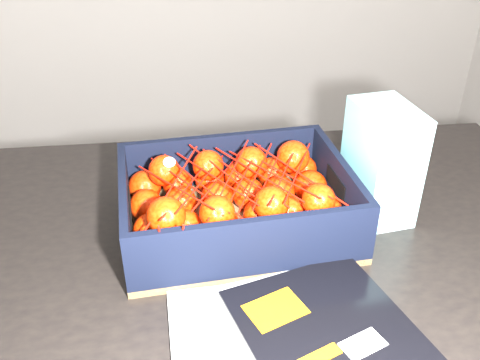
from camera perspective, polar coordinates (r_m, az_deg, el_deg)
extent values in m
cube|color=black|center=(0.85, -0.08, -8.77)|extent=(1.26, 0.90, 0.04)
cylinder|color=black|center=(1.52, 18.10, -8.01)|extent=(0.06, 0.06, 0.71)
cube|color=#B4B5B1|center=(0.69, 5.07, -18.13)|extent=(0.24, 0.30, 0.01)
cube|color=black|center=(0.70, 10.43, -16.78)|extent=(0.26, 0.32, 0.01)
cube|color=orange|center=(0.73, 3.82, -13.63)|extent=(0.09, 0.08, 0.00)
cube|color=white|center=(0.70, 13.03, -16.75)|extent=(0.06, 0.05, 0.00)
cube|color=olive|center=(0.89, -0.39, -4.71)|extent=(0.36, 0.27, 0.01)
cube|color=black|center=(0.97, -1.91, 2.02)|extent=(0.36, 0.01, 0.11)
cube|color=black|center=(0.76, 1.54, -7.53)|extent=(0.36, 0.01, 0.11)
cube|color=black|center=(0.85, -12.09, -3.45)|extent=(0.01, 0.25, 0.11)
cube|color=black|center=(0.91, 10.55, -0.88)|extent=(0.01, 0.25, 0.11)
sphere|color=red|center=(0.78, -9.38, -7.93)|extent=(0.05, 0.05, 0.05)
sphere|color=red|center=(0.83, -9.62, -5.35)|extent=(0.05, 0.05, 0.05)
sphere|color=red|center=(0.89, -10.01, -2.68)|extent=(0.05, 0.05, 0.05)
sphere|color=red|center=(0.94, -10.16, -0.70)|extent=(0.06, 0.06, 0.06)
sphere|color=red|center=(0.78, -5.36, -7.66)|extent=(0.05, 0.05, 0.05)
sphere|color=red|center=(0.83, -5.92, -4.96)|extent=(0.05, 0.05, 0.05)
sphere|color=red|center=(0.89, -6.40, -2.47)|extent=(0.05, 0.05, 0.05)
sphere|color=red|center=(0.94, -6.73, -0.30)|extent=(0.05, 0.05, 0.05)
sphere|color=red|center=(0.79, -1.01, -7.03)|extent=(0.05, 0.05, 0.05)
sphere|color=red|center=(0.84, -2.01, -4.48)|extent=(0.05, 0.05, 0.05)
sphere|color=red|center=(0.89, -2.46, -1.88)|extent=(0.05, 0.05, 0.05)
sphere|color=red|center=(0.94, -3.25, 0.05)|extent=(0.05, 0.05, 0.05)
sphere|color=red|center=(0.80, 3.17, -6.59)|extent=(0.05, 0.05, 0.05)
sphere|color=red|center=(0.85, 2.13, -3.79)|extent=(0.05, 0.05, 0.05)
sphere|color=red|center=(0.90, 0.88, -1.48)|extent=(0.06, 0.06, 0.06)
sphere|color=red|center=(0.95, 0.02, 0.36)|extent=(0.06, 0.06, 0.06)
sphere|color=red|center=(0.81, 6.80, -6.02)|extent=(0.06, 0.06, 0.06)
sphere|color=red|center=(0.86, 5.41, -3.41)|extent=(0.05, 0.05, 0.05)
sphere|color=red|center=(0.91, 4.23, -1.22)|extent=(0.05, 0.05, 0.05)
sphere|color=red|center=(0.97, 3.40, 0.82)|extent=(0.06, 0.06, 0.06)
sphere|color=red|center=(0.83, 10.55, -5.38)|extent=(0.05, 0.05, 0.05)
sphere|color=red|center=(0.88, 9.01, -3.15)|extent=(0.06, 0.06, 0.06)
sphere|color=red|center=(0.93, 7.55, -0.71)|extent=(0.06, 0.06, 0.06)
sphere|color=red|center=(0.98, 6.71, 1.14)|extent=(0.05, 0.05, 0.05)
sphere|color=red|center=(0.78, -7.93, -3.86)|extent=(0.06, 0.06, 0.06)
sphere|color=red|center=(0.89, -8.13, 1.00)|extent=(0.05, 0.05, 0.05)
sphere|color=red|center=(0.78, -2.45, -3.54)|extent=(0.05, 0.05, 0.05)
sphere|color=red|center=(0.90, -3.43, 1.58)|extent=(0.05, 0.05, 0.05)
sphere|color=red|center=(0.80, 3.39, -2.53)|extent=(0.05, 0.05, 0.05)
sphere|color=red|center=(0.91, 1.20, 1.90)|extent=(0.06, 0.06, 0.06)
sphere|color=red|center=(0.82, 8.42, -2.12)|extent=(0.05, 0.05, 0.05)
sphere|color=red|center=(0.93, 5.70, 2.47)|extent=(0.06, 0.06, 0.06)
cylinder|color=red|center=(0.82, -7.12, -0.65)|extent=(0.10, 0.19, 0.03)
cylinder|color=red|center=(0.83, -5.65, -0.39)|extent=(0.10, 0.19, 0.00)
cylinder|color=red|center=(0.83, -4.06, -0.59)|extent=(0.10, 0.19, 0.02)
cylinder|color=red|center=(0.84, -2.70, 0.28)|extent=(0.10, 0.19, 0.01)
cylinder|color=red|center=(0.85, -1.27, 0.48)|extent=(0.10, 0.19, 0.03)
cylinder|color=red|center=(0.84, 0.33, 0.39)|extent=(0.10, 0.19, 0.01)
cylinder|color=red|center=(0.84, 1.81, 0.75)|extent=(0.10, 0.19, 0.00)
cylinder|color=red|center=(0.84, 3.40, 0.75)|extent=(0.10, 0.19, 0.01)
cylinder|color=red|center=(0.85, 4.69, 0.78)|extent=(0.10, 0.19, 0.01)
cylinder|color=red|center=(0.85, 6.24, 0.80)|extent=(0.10, 0.19, 0.02)
cylinder|color=red|center=(0.83, -7.15, -0.50)|extent=(0.10, 0.19, 0.03)
cylinder|color=red|center=(0.82, -5.57, -0.65)|extent=(0.10, 0.19, 0.02)
cylinder|color=red|center=(0.83, -4.14, -0.19)|extent=(0.10, 0.19, 0.02)
cylinder|color=red|center=(0.83, -2.60, -0.25)|extent=(0.10, 0.19, 0.03)
cylinder|color=red|center=(0.83, -1.11, 0.34)|extent=(0.10, 0.19, 0.03)
cylinder|color=red|center=(0.84, 0.34, 0.32)|extent=(0.10, 0.19, 0.01)
cylinder|color=red|center=(0.85, 1.72, 0.44)|extent=(0.10, 0.19, 0.01)
cylinder|color=red|center=(0.85, 3.23, 0.68)|extent=(0.10, 0.19, 0.00)
cylinder|color=red|center=(0.85, 4.83, 0.95)|extent=(0.10, 0.19, 0.01)
cylinder|color=red|center=(0.85, 6.26, 1.02)|extent=(0.10, 0.19, 0.01)
cylinder|color=red|center=(0.74, -8.54, -6.80)|extent=(0.00, 0.03, 0.09)
cylinder|color=red|center=(0.74, -6.22, -6.54)|extent=(0.01, 0.04, 0.08)
cube|color=white|center=(0.91, 14.87, 1.87)|extent=(0.09, 0.13, 0.19)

